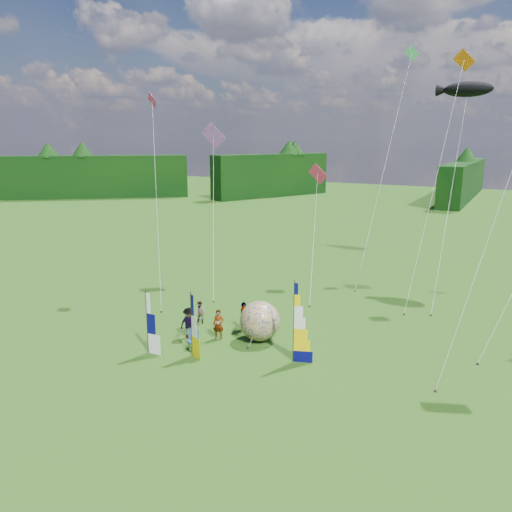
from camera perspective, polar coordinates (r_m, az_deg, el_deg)
The scene contains 18 objects.
ground at distance 25.39m, azimuth -2.43°, elevation -14.30°, with size 220.00×220.00×0.00m, color #35551C.
treeline_ring at distance 23.80m, azimuth -2.53°, elevation -5.74°, with size 210.00×210.00×8.00m, color black, non-canonical shape.
feather_banner_main at distance 26.75m, azimuth 4.33°, elevation -7.64°, with size 1.21×0.10×4.43m, color #07074E, non-canonical shape.
side_banner_left at distance 27.77m, azimuth -7.39°, elevation -7.85°, with size 0.99×0.10×3.58m, color #F3C800, non-canonical shape.
side_banner_far at distance 28.51m, azimuth -12.34°, elevation -7.51°, with size 1.04×0.10×3.55m, color white, non-canonical shape.
bol_inflatable at distance 29.80m, azimuth 0.44°, elevation -7.44°, with size 2.40×2.40×2.40m, color navy.
spectator_a at distance 30.16m, azimuth -4.31°, elevation -7.81°, with size 0.66×0.44×1.82m, color #66594C.
spectator_b at distance 32.73m, azimuth -6.38°, elevation -6.43°, with size 0.73×0.36×1.49m, color #66594C.
spectator_c at distance 30.50m, azimuth -7.69°, elevation -7.58°, with size 1.22×0.45×1.89m, color #66594C.
spectator_d at distance 31.38m, azimuth -1.43°, elevation -6.90°, with size 1.08×0.44×1.84m, color #66594C.
camp_chair at distance 29.16m, azimuth -7.21°, elevation -9.48°, with size 0.60×0.60×1.03m, color navy, non-canonical shape.
kite_whale at distance 39.37m, azimuth 21.49°, elevation 7.91°, with size 3.86×13.92×17.33m, color black, non-canonical shape.
kite_rainbow_delta at distance 39.25m, azimuth -4.91°, elevation 6.15°, with size 7.77×10.30×13.78m, color #FE4337, non-canonical shape.
kite_parafoil at distance 26.77m, azimuth 25.76°, elevation 5.55°, with size 7.08×11.05×17.52m, color #C00000, non-canonical shape.
small_kite_red at distance 38.30m, azimuth 6.66°, elevation 3.36°, with size 5.32×9.79×10.39m, color #ED2F59, non-canonical shape.
small_kite_orange at distance 37.47m, azimuth 19.85°, elevation 8.74°, with size 4.02×10.29×18.55m, color orange, non-canonical shape.
small_kite_pink at distance 36.77m, azimuth -11.33°, elevation 6.88°, with size 6.22×7.05×15.60m, color #D92D6C, non-canonical shape.
small_kite_green at distance 43.04m, azimuth 14.53°, elevation 10.50°, with size 3.05×12.04×19.90m, color #41B761, non-canonical shape.
Camera 1 is at (11.71, -19.20, 11.79)m, focal length 35.00 mm.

